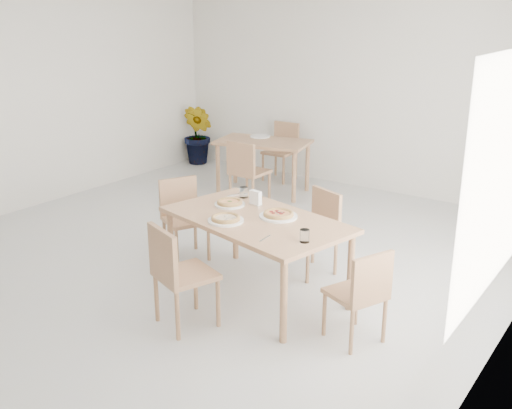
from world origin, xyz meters
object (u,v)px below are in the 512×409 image
Objects in this scene: tumbler_a at (244,192)px; napkin_holder at (256,198)px; second_table at (263,148)px; plate_empty at (260,136)px; potted_plant at (199,135)px; pizza_mushroom at (226,218)px; chair_back_n at (283,147)px; plate_mushroom at (226,220)px; main_table at (256,225)px; chair_east at (362,290)px; chair_west at (183,212)px; pizza_margherita at (230,202)px; chair_back_s at (246,169)px; chair_south at (177,270)px; tumbler_b at (305,236)px; plate_margherita at (230,204)px; pizza_pepperoni at (278,214)px; chair_north at (317,226)px; plate_pepperoni at (278,216)px.

napkin_holder is (0.24, -0.14, 0.02)m from tumbler_a.
plate_empty reaches higher than second_table.
potted_plant reaches higher than second_table.
pizza_mushroom is 4.11m from chair_back_n.
chair_back_n is (-1.79, 3.69, -0.26)m from plate_mushroom.
chair_east is at bearing 1.68° from main_table.
chair_west reaches higher than pizza_margherita.
chair_south is at bearing 116.61° from chair_back_s.
napkin_holder is (-0.85, 0.53, 0.02)m from tumbler_b.
chair_south reaches higher than tumbler_a.
tumbler_b is at bearing -63.24° from second_table.
napkin_holder is at bearing 34.27° from plate_margherita.
tumbler_a is at bearing 113.59° from pizza_mushroom.
pizza_mushroom reaches higher than main_table.
pizza_mushroom is (-0.16, -0.23, 0.10)m from main_table.
plate_mushroom is 3.62m from plate_empty.
plate_empty is at bearing 136.92° from main_table.
chair_back_s reaches higher than plate_mushroom.
tumbler_a is (-0.60, 0.29, 0.02)m from pizza_pepperoni.
main_table is at bearing -78.42° from chair_west.
chair_north reaches higher than pizza_pepperoni.
chair_north is 2.63× the size of plate_mushroom.
potted_plant reaches higher than chair_back_n.
chair_south and chair_back_s have the same top height.
tumbler_a reaches higher than pizza_mushroom.
potted_plant is (-3.38, 3.13, -0.31)m from napkin_holder.
plate_mushroom is (-0.16, -0.23, 0.08)m from main_table.
chair_west is at bearing -140.09° from chair_north.
chair_back_n is at bearing -76.24° from chair_back_s.
tumbler_a is (-1.60, 0.64, 0.35)m from chair_east.
chair_west is 3.24m from chair_back_n.
tumbler_a is 0.08× the size of second_table.
plate_margherita is 0.33× the size of chair_back_s.
pizza_mushroom is (0.00, 0.00, 0.02)m from plate_mushroom.
chair_west is at bearing -30.05° from chair_south.
plate_margherita is 0.28m from tumbler_a.
chair_north is 5.73× the size of napkin_holder.
tumbler_b is (0.46, -1.03, 0.32)m from chair_north.
pizza_margherita is 0.25× the size of potted_plant.
chair_east is (1.34, 0.63, -0.06)m from chair_south.
plate_empty is at bearing 127.58° from pizza_pepperoni.
plate_pepperoni is 0.24× the size of second_table.
chair_back_n is 1.64m from potted_plant.
potted_plant reaches higher than tumbler_a.
napkin_holder reaches higher than chair_east.
potted_plant is at bearing -179.97° from chair_back_n.
plate_empty is (-0.03, -0.56, 0.26)m from chair_back_n.
plate_margherita is 3.17m from plate_empty.
napkin_holder is at bearing 95.02° from pizza_mushroom.
chair_north reaches higher than plate_empty.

